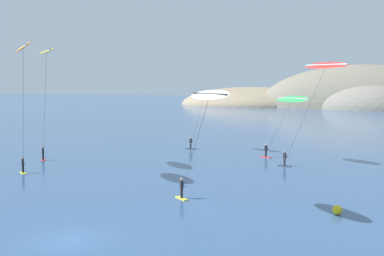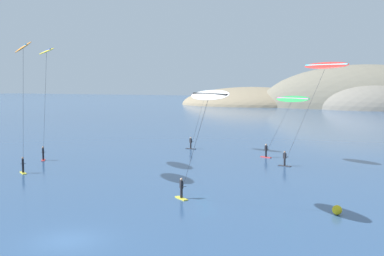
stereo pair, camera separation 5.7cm
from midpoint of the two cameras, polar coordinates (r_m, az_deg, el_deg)
ground_plane at (r=30.21m, az=-14.45°, el=-12.80°), size 600.00×600.00×0.00m
headland_island at (r=190.60m, az=16.08°, el=2.37°), size 114.61×52.66×31.97m
kitesurfer_cyan at (r=65.64m, az=1.39°, el=3.30°), size 5.96×2.92×8.05m
kitesurfer_white at (r=33.68m, az=1.80°, el=2.95°), size 7.09×6.59×8.92m
kitesurfer_red at (r=51.67m, az=15.16°, el=6.07°), size 7.95×4.01×11.53m
kitesurfer_yellow at (r=55.50m, az=-16.86°, el=7.80°), size 7.04×6.41×13.15m
kitesurfer_green at (r=57.29m, az=11.63°, el=2.91°), size 7.18×5.14×7.90m
kitesurfer_orange at (r=48.35m, az=-19.35°, el=8.12°), size 6.53×5.78×13.21m
marker_buoy at (r=36.06m, az=16.86°, el=-9.28°), size 0.70×0.70×0.70m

